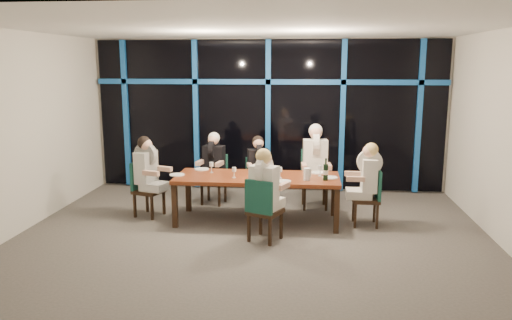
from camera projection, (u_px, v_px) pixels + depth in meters
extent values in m
plane|color=#5B5650|center=(252.00, 238.00, 7.31)|extent=(7.00, 7.00, 0.00)
cube|color=silver|center=(269.00, 115.00, 9.95)|extent=(7.00, 0.04, 3.00)
cube|color=silver|center=(210.00, 190.00, 4.09)|extent=(7.00, 0.04, 3.00)
cube|color=silver|center=(17.00, 133.00, 7.38)|extent=(0.04, 6.00, 3.00)
cube|color=silver|center=(511.00, 141.00, 6.66)|extent=(0.04, 6.00, 3.00)
cube|color=white|center=(251.00, 27.00, 6.73)|extent=(7.00, 6.00, 0.04)
cube|color=black|center=(268.00, 115.00, 9.89)|extent=(6.86, 0.04, 2.94)
cube|color=#14519F|center=(126.00, 114.00, 10.14)|extent=(0.10, 0.10, 2.94)
cube|color=#14519F|center=(196.00, 115.00, 9.99)|extent=(0.10, 0.10, 2.94)
cube|color=#14519F|center=(268.00, 116.00, 9.84)|extent=(0.10, 0.10, 2.94)
cube|color=#14519F|center=(342.00, 116.00, 9.69)|extent=(0.10, 0.10, 2.94)
cube|color=#14519F|center=(419.00, 117.00, 9.54)|extent=(0.10, 0.10, 2.94)
cube|color=#14519F|center=(268.00, 82.00, 9.71)|extent=(6.86, 0.10, 0.10)
cube|color=#FF2D14|center=(325.00, 82.00, 9.95)|extent=(0.60, 0.05, 0.35)
cube|color=brown|center=(257.00, 178.00, 7.95)|extent=(2.60, 1.00, 0.06)
cube|color=black|center=(175.00, 206.00, 7.72)|extent=(0.08, 0.08, 0.69)
cube|color=black|center=(337.00, 211.00, 7.46)|extent=(0.08, 0.08, 0.69)
cube|color=black|center=(188.00, 192.00, 8.58)|extent=(0.08, 0.08, 0.69)
cube|color=black|center=(334.00, 196.00, 8.32)|extent=(0.08, 0.08, 0.69)
cube|color=black|center=(214.00, 181.00, 9.02)|extent=(0.48, 0.48, 0.06)
cube|color=#1A5545|center=(217.00, 166.00, 9.15)|extent=(0.41, 0.12, 0.46)
cube|color=black|center=(202.00, 195.00, 8.95)|extent=(0.04, 0.04, 0.39)
cube|color=black|center=(219.00, 196.00, 8.87)|extent=(0.04, 0.04, 0.39)
cube|color=black|center=(209.00, 190.00, 9.27)|extent=(0.04, 0.04, 0.39)
cube|color=black|center=(225.00, 192.00, 9.18)|extent=(0.04, 0.04, 0.39)
cube|color=black|center=(258.00, 185.00, 8.83)|extent=(0.49, 0.49, 0.05)
cube|color=#1A5545|center=(257.00, 169.00, 8.96)|extent=(0.40, 0.15, 0.45)
cube|color=black|center=(251.00, 199.00, 8.69)|extent=(0.04, 0.04, 0.37)
cube|color=black|center=(269.00, 198.00, 8.74)|extent=(0.04, 0.04, 0.37)
cube|color=black|center=(248.00, 194.00, 9.01)|extent=(0.04, 0.04, 0.37)
cube|color=black|center=(266.00, 194.00, 9.05)|extent=(0.04, 0.04, 0.37)
cube|color=black|center=(315.00, 182.00, 8.76)|extent=(0.50, 0.50, 0.06)
cube|color=#1A5545|center=(314.00, 164.00, 8.92)|extent=(0.47, 0.09, 0.52)
cube|color=black|center=(305.00, 198.00, 8.63)|extent=(0.04, 0.04, 0.44)
cube|color=black|center=(326.00, 198.00, 8.62)|extent=(0.04, 0.04, 0.44)
cube|color=black|center=(303.00, 193.00, 9.00)|extent=(0.04, 0.04, 0.44)
cube|color=black|center=(324.00, 193.00, 8.99)|extent=(0.04, 0.04, 0.44)
cube|color=black|center=(149.00, 191.00, 8.29)|extent=(0.54, 0.54, 0.06)
cube|color=#1A5545|center=(139.00, 175.00, 8.32)|extent=(0.17, 0.42, 0.47)
cube|color=black|center=(152.00, 208.00, 8.11)|extent=(0.05, 0.05, 0.40)
cube|color=black|center=(164.00, 203.00, 8.42)|extent=(0.05, 0.05, 0.40)
cube|color=black|center=(135.00, 206.00, 8.25)|extent=(0.05, 0.05, 0.40)
cube|color=black|center=(147.00, 201.00, 8.55)|extent=(0.05, 0.05, 0.40)
cube|color=black|center=(366.00, 199.00, 7.82)|extent=(0.42, 0.42, 0.06)
cube|color=#1A5545|center=(378.00, 184.00, 7.75)|extent=(0.05, 0.42, 0.46)
cube|color=black|center=(353.00, 210.00, 8.04)|extent=(0.04, 0.04, 0.39)
cube|color=black|center=(355.00, 216.00, 7.71)|extent=(0.04, 0.04, 0.39)
cube|color=black|center=(374.00, 210.00, 8.01)|extent=(0.04, 0.04, 0.39)
cube|color=black|center=(377.00, 217.00, 7.68)|extent=(0.04, 0.04, 0.39)
cube|color=black|center=(265.00, 212.00, 7.14)|extent=(0.57, 0.57, 0.06)
cube|color=#1A5545|center=(259.00, 197.00, 6.93)|extent=(0.41, 0.22, 0.48)
cube|color=black|center=(281.00, 225.00, 7.25)|extent=(0.05, 0.05, 0.40)
cube|color=black|center=(261.00, 222.00, 7.42)|extent=(0.05, 0.05, 0.40)
cube|color=black|center=(270.00, 232.00, 6.96)|extent=(0.05, 0.05, 0.40)
cube|color=black|center=(249.00, 228.00, 7.13)|extent=(0.05, 0.05, 0.40)
cube|color=black|center=(211.00, 178.00, 8.90)|extent=(0.39, 0.44, 0.13)
cube|color=black|center=(214.00, 160.00, 8.98)|extent=(0.40, 0.28, 0.51)
cylinder|color=black|center=(214.00, 149.00, 8.94)|extent=(0.16, 0.39, 0.39)
sphere|color=tan|center=(213.00, 140.00, 8.89)|extent=(0.19, 0.19, 0.19)
sphere|color=silver|center=(214.00, 138.00, 8.92)|extent=(0.21, 0.21, 0.21)
cube|color=tan|center=(200.00, 163.00, 8.83)|extent=(0.12, 0.28, 0.07)
cube|color=tan|center=(219.00, 164.00, 8.73)|extent=(0.12, 0.28, 0.07)
cube|color=black|center=(259.00, 181.00, 8.71)|extent=(0.41, 0.44, 0.12)
cube|color=black|center=(258.00, 163.00, 8.79)|extent=(0.40, 0.30, 0.50)
cylinder|color=black|center=(258.00, 152.00, 8.76)|extent=(0.18, 0.38, 0.37)
sphere|color=tan|center=(258.00, 143.00, 8.71)|extent=(0.19, 0.19, 0.19)
sphere|color=black|center=(258.00, 141.00, 8.74)|extent=(0.21, 0.21, 0.21)
cube|color=tan|center=(250.00, 166.00, 8.56)|extent=(0.14, 0.28, 0.07)
cube|color=tan|center=(270.00, 165.00, 8.61)|extent=(0.14, 0.28, 0.07)
cube|color=silver|center=(316.00, 178.00, 8.62)|extent=(0.41, 0.47, 0.15)
cube|color=silver|center=(315.00, 156.00, 8.72)|extent=(0.44, 0.28, 0.58)
cylinder|color=silver|center=(315.00, 143.00, 8.68)|extent=(0.14, 0.44, 0.44)
sphere|color=tan|center=(316.00, 133.00, 8.62)|extent=(0.22, 0.22, 0.22)
sphere|color=silver|center=(316.00, 131.00, 8.65)|extent=(0.24, 0.24, 0.24)
cube|color=tan|center=(304.00, 166.00, 8.50)|extent=(0.11, 0.32, 0.08)
cube|color=tan|center=(329.00, 166.00, 8.49)|extent=(0.11, 0.32, 0.08)
cube|color=black|center=(154.00, 186.00, 8.23)|extent=(0.48, 0.45, 0.13)
cube|color=black|center=(146.00, 167.00, 8.23)|extent=(0.33, 0.43, 0.53)
cylinder|color=black|center=(146.00, 155.00, 8.19)|extent=(0.41, 0.21, 0.40)
sphere|color=tan|center=(146.00, 144.00, 8.15)|extent=(0.20, 0.20, 0.20)
sphere|color=black|center=(144.00, 143.00, 8.16)|extent=(0.22, 0.22, 0.22)
cube|color=tan|center=(151.00, 173.00, 7.98)|extent=(0.29, 0.16, 0.08)
cube|color=tan|center=(164.00, 169.00, 8.32)|extent=(0.29, 0.16, 0.08)
cube|color=silver|center=(359.00, 194.00, 7.81)|extent=(0.39, 0.33, 0.13)
cube|color=silver|center=(369.00, 175.00, 7.74)|extent=(0.22, 0.37, 0.52)
cylinder|color=silver|center=(370.00, 162.00, 7.70)|extent=(0.39, 0.09, 0.39)
sphere|color=tan|center=(369.00, 151.00, 7.67)|extent=(0.19, 0.19, 0.19)
sphere|color=tan|center=(371.00, 150.00, 7.66)|extent=(0.21, 0.21, 0.21)
cube|color=tan|center=(353.00, 174.00, 7.95)|extent=(0.28, 0.07, 0.07)
cube|color=tan|center=(356.00, 179.00, 7.58)|extent=(0.28, 0.07, 0.07)
cube|color=silver|center=(269.00, 203.00, 7.22)|extent=(0.48, 0.50, 0.13)
cube|color=silver|center=(264.00, 184.00, 7.03)|extent=(0.44, 0.36, 0.53)
cylinder|color=silver|center=(264.00, 170.00, 6.99)|extent=(0.25, 0.40, 0.40)
sphere|color=tan|center=(265.00, 158.00, 6.98)|extent=(0.20, 0.20, 0.20)
sphere|color=tan|center=(263.00, 156.00, 6.94)|extent=(0.22, 0.22, 0.22)
cube|color=tan|center=(283.00, 186.00, 7.14)|extent=(0.19, 0.29, 0.08)
cube|color=tan|center=(260.00, 183.00, 7.33)|extent=(0.19, 0.29, 0.08)
cylinder|color=white|center=(202.00, 169.00, 8.43)|extent=(0.24, 0.24, 0.01)
cylinder|color=white|center=(264.00, 172.00, 8.22)|extent=(0.24, 0.24, 0.01)
cylinder|color=white|center=(318.00, 173.00, 8.16)|extent=(0.24, 0.24, 0.01)
cylinder|color=white|center=(178.00, 175.00, 8.01)|extent=(0.24, 0.24, 0.01)
cylinder|color=white|center=(330.00, 178.00, 7.81)|extent=(0.24, 0.24, 0.01)
cylinder|color=white|center=(283.00, 181.00, 7.56)|extent=(0.24, 0.24, 0.01)
cylinder|color=black|center=(326.00, 172.00, 7.64)|extent=(0.07, 0.07, 0.25)
cylinder|color=black|center=(326.00, 161.00, 7.60)|extent=(0.03, 0.03, 0.09)
cylinder|color=silver|center=(326.00, 172.00, 7.64)|extent=(0.08, 0.08, 0.07)
cylinder|color=silver|center=(307.00, 174.00, 7.65)|extent=(0.10, 0.10, 0.19)
cylinder|color=silver|center=(311.00, 173.00, 7.64)|extent=(0.02, 0.02, 0.13)
cylinder|color=#F3A649|center=(254.00, 178.00, 7.75)|extent=(0.05, 0.05, 0.03)
cylinder|color=silver|center=(234.00, 177.00, 7.83)|extent=(0.06, 0.06, 0.01)
cylinder|color=silver|center=(234.00, 174.00, 7.82)|extent=(0.01, 0.01, 0.10)
cylinder|color=silver|center=(234.00, 169.00, 7.81)|extent=(0.06, 0.06, 0.07)
cylinder|color=silver|center=(267.00, 174.00, 8.08)|extent=(0.07, 0.07, 0.01)
cylinder|color=silver|center=(267.00, 171.00, 8.07)|extent=(0.01, 0.01, 0.11)
cylinder|color=silver|center=(267.00, 165.00, 8.05)|extent=(0.07, 0.07, 0.07)
cylinder|color=silver|center=(280.00, 178.00, 7.79)|extent=(0.06, 0.06, 0.01)
cylinder|color=silver|center=(280.00, 175.00, 7.78)|extent=(0.01, 0.01, 0.10)
cylinder|color=silver|center=(280.00, 170.00, 7.76)|extent=(0.07, 0.07, 0.07)
cylinder|color=white|center=(212.00, 172.00, 8.20)|extent=(0.06, 0.06, 0.01)
cylinder|color=white|center=(211.00, 169.00, 8.19)|extent=(0.01, 0.01, 0.10)
cylinder|color=white|center=(211.00, 164.00, 8.18)|extent=(0.07, 0.07, 0.07)
cylinder|color=silver|center=(320.00, 176.00, 7.95)|extent=(0.06, 0.06, 0.01)
cylinder|color=silver|center=(320.00, 173.00, 7.94)|extent=(0.01, 0.01, 0.10)
cylinder|color=silver|center=(320.00, 167.00, 7.92)|extent=(0.07, 0.07, 0.07)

